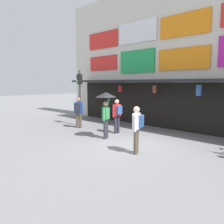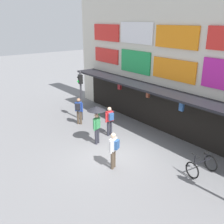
{
  "view_description": "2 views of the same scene",
  "coord_description": "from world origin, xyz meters",
  "px_view_note": "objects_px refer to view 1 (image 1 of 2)",
  "views": [
    {
      "loc": [
        5.92,
        -6.96,
        2.49
      ],
      "look_at": [
        -1.71,
        0.65,
        1.13
      ],
      "focal_mm": 37.22,
      "sensor_mm": 36.0,
      "label": 1
    },
    {
      "loc": [
        8.64,
        -6.79,
        6.19
      ],
      "look_at": [
        -1.38,
        0.95,
        1.61
      ],
      "focal_mm": 41.23,
      "sensor_mm": 36.0,
      "label": 2
    }
  ],
  "objects_px": {
    "pedestrian_in_red": "(137,126)",
    "pedestrian_in_white": "(78,110)",
    "traffic_light_near": "(80,89)",
    "pedestrian_with_umbrella": "(106,102)",
    "pedestrian_in_blue": "(117,114)"
  },
  "relations": [
    {
      "from": "pedestrian_with_umbrella",
      "to": "pedestrian_in_red",
      "type": "height_order",
      "value": "pedestrian_with_umbrella"
    },
    {
      "from": "pedestrian_in_red",
      "to": "pedestrian_in_white",
      "type": "bearing_deg",
      "value": 165.06
    },
    {
      "from": "pedestrian_in_blue",
      "to": "pedestrian_in_red",
      "type": "distance_m",
      "value": 3.39
    },
    {
      "from": "pedestrian_with_umbrella",
      "to": "pedestrian_in_blue",
      "type": "relative_size",
      "value": 1.24
    },
    {
      "from": "pedestrian_in_white",
      "to": "pedestrian_in_blue",
      "type": "bearing_deg",
      "value": 11.51
    },
    {
      "from": "traffic_light_near",
      "to": "pedestrian_in_red",
      "type": "xyz_separation_m",
      "value": [
        5.8,
        -1.91,
        -1.16
      ]
    },
    {
      "from": "pedestrian_in_white",
      "to": "pedestrian_in_red",
      "type": "relative_size",
      "value": 1.0
    },
    {
      "from": "pedestrian_in_blue",
      "to": "traffic_light_near",
      "type": "bearing_deg",
      "value": -179.99
    },
    {
      "from": "traffic_light_near",
      "to": "pedestrian_in_white",
      "type": "distance_m",
      "value": 1.37
    },
    {
      "from": "pedestrian_with_umbrella",
      "to": "pedestrian_in_white",
      "type": "bearing_deg",
      "value": 167.52
    },
    {
      "from": "traffic_light_near",
      "to": "pedestrian_in_blue",
      "type": "bearing_deg",
      "value": 0.01
    },
    {
      "from": "traffic_light_near",
      "to": "pedestrian_with_umbrella",
      "type": "xyz_separation_m",
      "value": [
        3.4,
        -1.14,
        -0.5
      ]
    },
    {
      "from": "pedestrian_in_white",
      "to": "pedestrian_in_red",
      "type": "distance_m",
      "value": 5.46
    },
    {
      "from": "pedestrian_with_umbrella",
      "to": "pedestrian_in_red",
      "type": "distance_m",
      "value": 2.61
    },
    {
      "from": "traffic_light_near",
      "to": "pedestrian_in_red",
      "type": "relative_size",
      "value": 1.9
    }
  ]
}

